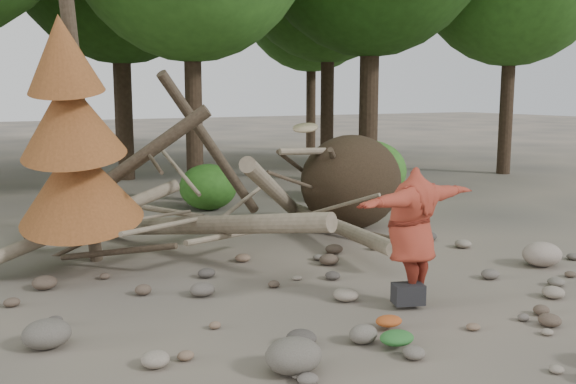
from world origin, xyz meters
TOP-DOWN VIEW (x-y plane):
  - ground at (0.00, 0.00)m, footprint 120.00×120.00m
  - deadfall_pile at (2.02, 4.24)m, footprint 8.55×5.24m
  - dead_conifer at (-3.12, 3.37)m, footprint 2.06×2.16m
  - bush_mid at (0.80, 7.80)m, footprint 1.40×1.40m
  - bush_right at (5.00, 7.00)m, footprint 2.00×2.00m
  - frisbee_thrower at (0.58, -0.10)m, footprint 3.06×0.96m
  - backpack at (0.43, -0.22)m, footprint 0.47×0.39m
  - cloth_green at (-0.56, -1.24)m, footprint 0.41×0.34m
  - cloth_orange at (-0.28, -0.74)m, footprint 0.34×0.28m
  - boulder_front_left at (-1.88, -1.22)m, footprint 0.60×0.54m
  - boulder_mid_right at (3.72, 0.35)m, footprint 0.66×0.60m
  - boulder_mid_left at (-4.00, 0.69)m, footprint 0.54×0.49m

SIDE VIEW (x-z plane):
  - ground at x=0.00m, z-range 0.00..0.00m
  - cloth_orange at x=-0.28m, z-range 0.00..0.12m
  - cloth_green at x=-0.56m, z-range 0.00..0.15m
  - backpack at x=0.43m, z-range 0.00..0.27m
  - boulder_mid_left at x=-4.00m, z-range 0.00..0.33m
  - boulder_front_left at x=-1.88m, z-range 0.00..0.36m
  - boulder_mid_right at x=3.72m, z-range 0.00..0.40m
  - bush_mid at x=0.80m, z-range 0.00..1.12m
  - bush_right at x=5.00m, z-range 0.00..1.60m
  - deadfall_pile at x=2.02m, z-range -0.70..2.60m
  - frisbee_thrower at x=0.58m, z-range -0.24..2.20m
  - dead_conifer at x=-3.12m, z-range -0.06..4.29m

